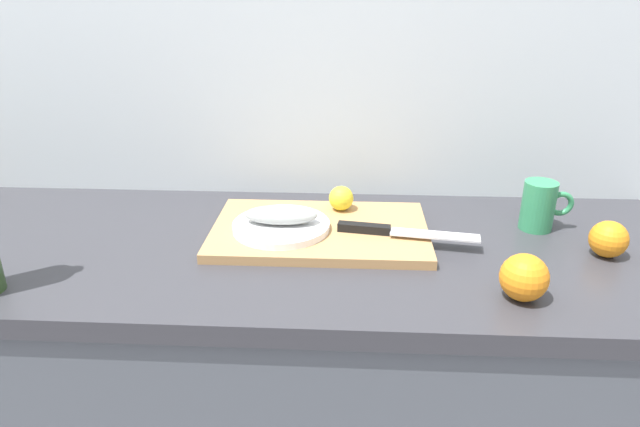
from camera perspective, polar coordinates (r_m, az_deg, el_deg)
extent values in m
cube|color=silver|center=(1.39, -8.52, 16.23)|extent=(3.20, 0.05, 2.50)
cube|color=#4C5159|center=(1.44, -9.11, -19.97)|extent=(2.00, 0.58, 0.86)
cube|color=#333338|center=(1.19, -10.46, -3.84)|extent=(2.00, 0.60, 0.04)
cube|color=tan|center=(1.19, 0.00, -1.77)|extent=(0.46, 0.30, 0.02)
cylinder|color=white|center=(1.17, -4.02, -1.30)|extent=(0.21, 0.21, 0.01)
ellipsoid|color=#999E99|center=(1.16, -4.06, -0.15)|extent=(0.15, 0.07, 0.04)
cube|color=silver|center=(1.15, 11.73, -2.10)|extent=(0.18, 0.06, 0.00)
cube|color=black|center=(1.16, 4.56, -1.52)|extent=(0.11, 0.04, 0.02)
sphere|color=yellow|center=(1.26, 2.20, 1.59)|extent=(0.06, 0.06, 0.06)
cylinder|color=#338C59|center=(1.29, 21.60, 0.76)|extent=(0.07, 0.07, 0.11)
torus|color=#338C59|center=(1.31, 23.60, 0.93)|extent=(0.06, 0.01, 0.06)
sphere|color=orange|center=(1.23, 27.64, -2.36)|extent=(0.07, 0.07, 0.07)
sphere|color=orange|center=(1.01, 20.32, -6.21)|extent=(0.08, 0.08, 0.08)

